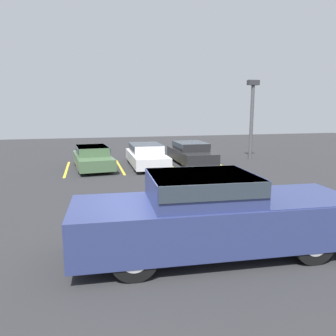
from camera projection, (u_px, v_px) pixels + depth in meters
The scene contains 12 objects.
ground_plane at pixel (166, 250), 7.48m from camera, with size 60.00×60.00×0.00m, color #2D2D30.
stall_stripe_a at pixel (67, 169), 17.46m from camera, with size 0.12×4.79×0.01m, color yellow.
stall_stripe_b at pixel (120, 167), 18.12m from camera, with size 0.12×4.79×0.01m, color yellow.
stall_stripe_c at pixel (169, 165), 18.79m from camera, with size 0.12×4.79×0.01m, color yellow.
stall_stripe_d at pixel (216, 163), 19.45m from camera, with size 0.12×4.79×0.01m, color yellow.
pickup_truck at pixel (216, 214), 7.19m from camera, with size 6.31×2.36×1.82m.
parked_sedan_a at pixel (92, 157), 17.55m from camera, with size 2.18×4.65×1.20m.
parked_sedan_b at pixel (146, 155), 18.18m from camera, with size 1.85×4.78×1.24m.
parked_sedan_c at pixel (191, 152), 19.18m from camera, with size 1.83×4.58×1.24m.
light_post at pixel (252, 113), 20.34m from camera, with size 0.70×0.36×4.89m.
traffic_cone at pixel (298, 199), 10.45m from camera, with size 0.42×0.42×0.70m.
wheel_stop_curb at pixel (166, 156), 21.62m from camera, with size 1.90×0.20×0.14m, color #B7B2A8.
Camera 1 is at (-1.64, -6.82, 3.20)m, focal length 35.00 mm.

